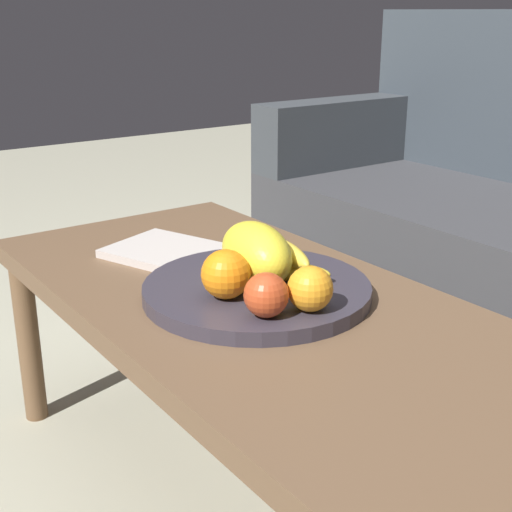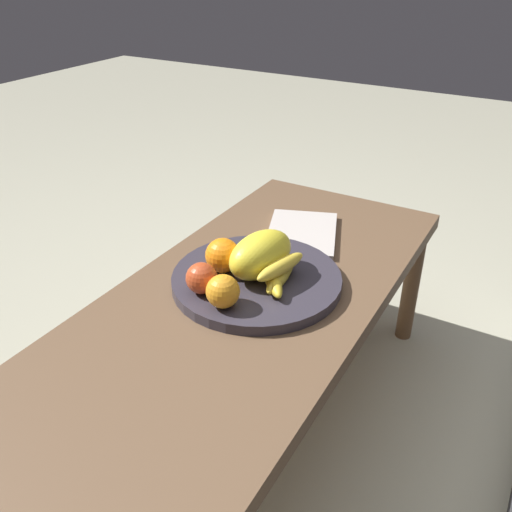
% 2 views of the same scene
% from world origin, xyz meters
% --- Properties ---
extents(coffee_table, '(1.29, 0.56, 0.43)m').
position_xyz_m(coffee_table, '(0.00, 0.00, 0.38)').
color(coffee_table, brown).
rests_on(coffee_table, ground_plane).
extents(fruit_bowl, '(0.39, 0.39, 0.03)m').
position_xyz_m(fruit_bowl, '(-0.06, -0.00, 0.44)').
color(fruit_bowl, '#35303B').
rests_on(fruit_bowl, coffee_table).
extents(melon_large_front, '(0.20, 0.14, 0.10)m').
position_xyz_m(melon_large_front, '(-0.07, 0.01, 0.51)').
color(melon_large_front, yellow).
rests_on(melon_large_front, fruit_bowl).
extents(orange_front, '(0.07, 0.07, 0.07)m').
position_xyz_m(orange_front, '(0.08, -0.00, 0.49)').
color(orange_front, orange).
rests_on(orange_front, fruit_bowl).
extents(orange_left, '(0.08, 0.08, 0.08)m').
position_xyz_m(orange_left, '(-0.04, -0.08, 0.49)').
color(orange_left, orange).
rests_on(orange_left, fruit_bowl).
extents(apple_front, '(0.07, 0.07, 0.07)m').
position_xyz_m(apple_front, '(0.06, -0.07, 0.49)').
color(apple_front, '#BE4420').
rests_on(apple_front, fruit_bowl).
extents(banana_bunch, '(0.16, 0.12, 0.06)m').
position_xyz_m(banana_bunch, '(-0.05, 0.06, 0.48)').
color(banana_bunch, gold).
rests_on(banana_bunch, fruit_bowl).
extents(magazine, '(0.30, 0.26, 0.02)m').
position_xyz_m(magazine, '(-0.33, -0.01, 0.44)').
color(magazine, beige).
rests_on(magazine, coffee_table).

